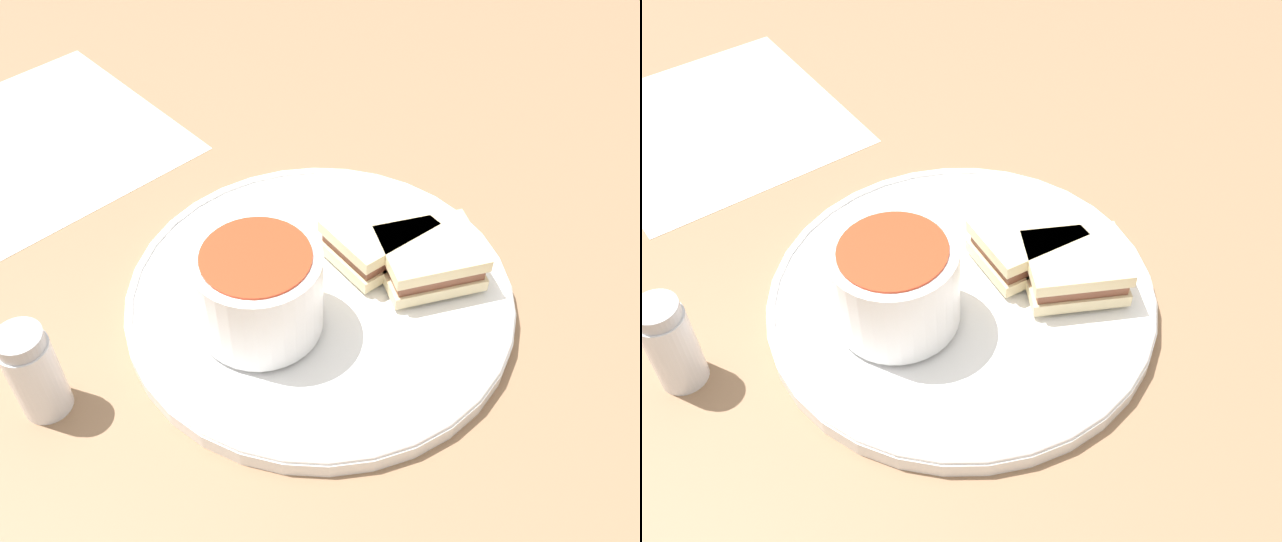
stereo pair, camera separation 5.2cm
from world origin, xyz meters
The scene contains 8 objects.
ground_plane centered at (0.00, 0.00, 0.00)m, with size 2.40×2.40×0.00m, color #8E6B4C.
plate centered at (0.00, 0.00, 0.01)m, with size 0.33×0.33×0.02m.
soup_bowl centered at (0.06, -0.02, 0.06)m, with size 0.10×0.10×0.08m.
spoon centered at (0.03, -0.09, 0.02)m, with size 0.11×0.03×0.01m.
sandwich_half_near centered at (-0.06, 0.07, 0.04)m, with size 0.11×0.10×0.03m.
sandwich_half_far centered at (-0.06, 0.02, 0.04)m, with size 0.10×0.09×0.03m.
salt_shaker centered at (0.20, -0.12, 0.04)m, with size 0.04×0.04×0.09m.
menu_sheet centered at (-0.04, -0.38, 0.00)m, with size 0.32×0.33×0.00m.
Camera 1 is at (0.36, 0.22, 0.49)m, focal length 42.00 mm.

